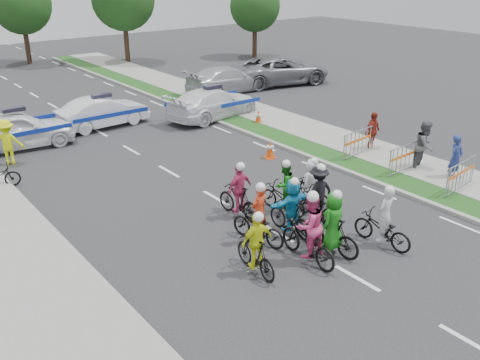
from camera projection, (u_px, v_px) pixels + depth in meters
ground at (357, 278)px, 13.17m from camera, size 90.00×90.00×0.00m
curb_right at (344, 170)px, 19.68m from camera, size 0.20×60.00×0.12m
grass_strip at (357, 166)px, 20.08m from camera, size 1.20×60.00×0.11m
sidewalk_right at (387, 156)px, 21.09m from camera, size 2.40×60.00×0.13m
sidewalk_left at (24, 277)px, 13.11m from camera, size 3.00×60.00×0.13m
rider_0 at (383, 226)px, 14.47m from camera, size 0.79×1.82×1.81m
rider_1 at (332, 229)px, 14.05m from camera, size 0.84×1.82×1.86m
rider_2 at (308, 236)px, 13.66m from camera, size 0.87×2.00×2.02m
rider_3 at (256, 249)px, 13.16m from camera, size 0.90×1.68×1.73m
rider_4 at (317, 199)px, 15.80m from camera, size 1.09×1.88×1.85m
rider_5 at (291, 210)px, 15.03m from camera, size 1.41×1.68×1.76m
rider_6 at (258, 223)px, 14.62m from camera, size 0.95×1.87×1.82m
rider_7 at (311, 188)px, 16.62m from camera, size 0.78×1.67×1.71m
rider_8 at (284, 193)px, 16.36m from camera, size 0.81×1.78×1.75m
rider_9 at (239, 196)px, 16.05m from camera, size 0.94×1.75×1.80m
police_car_0 at (17, 130)px, 21.87m from camera, size 4.75×2.36×1.56m
police_car_1 at (103, 112)px, 24.70m from camera, size 4.29×1.72×1.39m
police_car_2 at (213, 103)px, 26.08m from camera, size 5.26×2.76×1.46m
civilian_sedan at (228, 80)px, 30.94m from camera, size 5.23×2.19×1.51m
civilian_suv at (280, 70)px, 33.01m from camera, size 6.63×4.18×1.71m
spectator_0 at (456, 158)px, 18.69m from camera, size 0.60×0.40×1.65m
spectator_1 at (425, 146)px, 19.52m from camera, size 1.07×0.92×1.88m
spectator_2 at (372, 132)px, 21.53m from camera, size 0.99×0.51×1.62m
marshal_hiviz at (8, 142)px, 20.15m from camera, size 1.29×1.07×1.74m
barrier_0 at (460, 177)px, 17.76m from camera, size 2.04×0.71×1.12m
barrier_1 at (405, 159)px, 19.34m from camera, size 2.02×0.58×1.12m
barrier_2 at (358, 144)px, 20.94m from camera, size 2.04×0.70×1.12m
cone_0 at (270, 150)px, 20.96m from camera, size 0.40×0.40×0.70m
cone_1 at (258, 117)px, 25.18m from camera, size 0.40×0.40×0.70m
tree_2 at (255, 6)px, 40.82m from camera, size 3.85×3.85×5.77m
tree_4 at (21, 5)px, 38.02m from camera, size 4.20×4.20×6.30m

